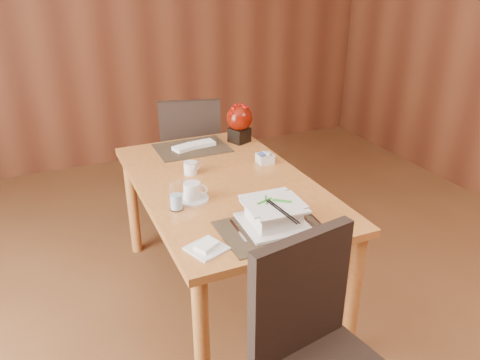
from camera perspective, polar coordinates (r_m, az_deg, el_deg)
name	(u,v)px	position (r m, az deg, el deg)	size (l,w,h in m)	color
back_wall	(124,15)	(4.63, -13.94, 18.94)	(5.00, 0.02, 2.80)	brown
dining_table	(225,198)	(2.58, -1.89, -2.16)	(0.90, 1.50, 0.75)	#BD7234
placemat_near	(271,229)	(2.09, 3.78, -5.99)	(0.45, 0.33, 0.01)	black
placemat_far	(192,148)	(3.01, -5.87, 3.90)	(0.45, 0.33, 0.01)	black
soup_setting	(273,214)	(2.10, 4.09, -4.18)	(0.29, 0.29, 0.11)	silver
coffee_cup	(192,193)	(2.34, -5.84, -1.54)	(0.16, 0.16, 0.09)	silver
water_glass	(176,196)	(2.24, -7.81, -1.91)	(0.06, 0.06, 0.15)	white
creamer_jug	(190,168)	(2.64, -6.06, 1.47)	(0.10, 0.10, 0.07)	silver
sugar_caddy	(265,159)	(2.77, 3.05, 2.63)	(0.09, 0.09, 0.05)	silver
berry_decor	(239,121)	(3.07, -0.08, 7.18)	(0.17, 0.17, 0.25)	black
napkins_far	(195,145)	(3.02, -5.45, 4.24)	(0.28, 0.10, 0.02)	white
bread_plate	(207,248)	(1.96, -4.09, -8.32)	(0.14, 0.14, 0.01)	silver
near_chair	(319,352)	(1.82, 9.62, -19.92)	(0.53, 0.53, 0.98)	black
far_chair	(191,151)	(3.53, -6.04, 3.49)	(0.55, 0.55, 0.97)	black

